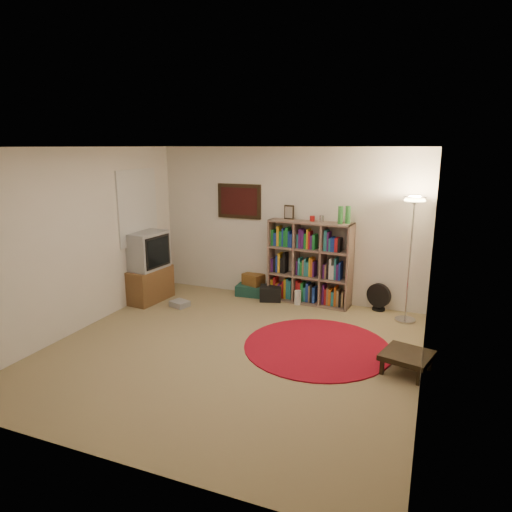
{
  "coord_description": "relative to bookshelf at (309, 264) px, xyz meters",
  "views": [
    {
      "loc": [
        2.25,
        -4.82,
        2.51
      ],
      "look_at": [
        0.1,
        0.6,
        1.1
      ],
      "focal_mm": 32.0,
      "sensor_mm": 36.0,
      "label": 1
    }
  ],
  "objects": [
    {
      "name": "wicker_basket",
      "position": [
        -0.98,
        0.02,
        -0.38
      ],
      "size": [
        0.4,
        0.34,
        0.19
      ],
      "rotation": [
        0.0,
        0.0,
        -0.35
      ],
      "color": "brown",
      "rests_on": "suitcase"
    },
    {
      "name": "red_rug",
      "position": [
        0.58,
        -1.65,
        -0.65
      ],
      "size": [
        1.87,
        1.87,
        0.02
      ],
      "color": "maroon",
      "rests_on": "ground"
    },
    {
      "name": "floor_lamp",
      "position": [
        1.56,
        -0.29,
        0.88
      ],
      "size": [
        0.45,
        0.45,
        1.84
      ],
      "rotation": [
        0.0,
        0.0,
        0.32
      ],
      "color": "#BCBDC1",
      "rests_on": "ground"
    },
    {
      "name": "room",
      "position": [
        -0.47,
        -2.09,
        0.61
      ],
      "size": [
        4.54,
        4.54,
        2.54
      ],
      "color": "#8C7852",
      "rests_on": "ground"
    },
    {
      "name": "suitcase",
      "position": [
        -0.97,
        -0.0,
        -0.56
      ],
      "size": [
        0.58,
        0.41,
        0.18
      ],
      "rotation": [
        0.0,
        0.0,
        0.09
      ],
      "color": "#153A32",
      "rests_on": "ground"
    },
    {
      "name": "paper_towel",
      "position": [
        -0.12,
        -0.18,
        -0.54
      ],
      "size": [
        0.13,
        0.13,
        0.23
      ],
      "rotation": [
        0.0,
        0.0,
        -0.22
      ],
      "color": "silver",
      "rests_on": "ground"
    },
    {
      "name": "floor_fan",
      "position": [
        1.13,
        0.02,
        -0.44
      ],
      "size": [
        0.38,
        0.26,
        0.44
      ],
      "rotation": [
        0.0,
        0.0,
        -0.36
      ],
      "color": "black",
      "rests_on": "ground"
    },
    {
      "name": "bookshelf",
      "position": [
        0.0,
        0.0,
        0.0
      ],
      "size": [
        1.38,
        0.5,
        1.62
      ],
      "rotation": [
        0.0,
        0.0,
        -0.09
      ],
      "color": "brown",
      "rests_on": "ground"
    },
    {
      "name": "side_table",
      "position": [
        1.68,
        -1.93,
        -0.46
      ],
      "size": [
        0.63,
        0.63,
        0.24
      ],
      "rotation": [
        0.0,
        0.0,
        -0.26
      ],
      "color": "black",
      "rests_on": "ground"
    },
    {
      "name": "dvd_box",
      "position": [
        -1.86,
        -0.97,
        -0.61
      ],
      "size": [
        0.33,
        0.3,
        0.09
      ],
      "rotation": [
        0.0,
        0.0,
        -0.3
      ],
      "color": "#96969A",
      "rests_on": "ground"
    },
    {
      "name": "tv_stand",
      "position": [
        -2.53,
        -0.89,
        -0.1
      ],
      "size": [
        0.63,
        0.85,
        1.16
      ],
      "rotation": [
        0.0,
        0.0,
        -0.1
      ],
      "color": "brown",
      "rests_on": "ground"
    },
    {
      "name": "duffel_bag",
      "position": [
        -0.6,
        -0.14,
        -0.53
      ],
      "size": [
        0.42,
        0.38,
        0.24
      ],
      "rotation": [
        0.0,
        0.0,
        0.29
      ],
      "color": "black",
      "rests_on": "ground"
    }
  ]
}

